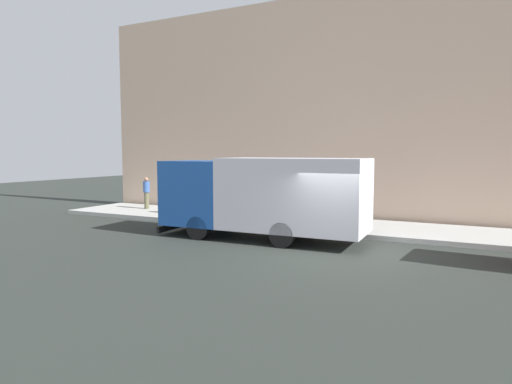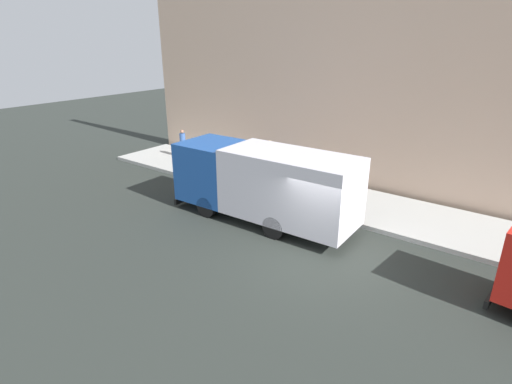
{
  "view_description": "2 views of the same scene",
  "coord_description": "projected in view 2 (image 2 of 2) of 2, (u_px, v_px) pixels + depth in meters",
  "views": [
    {
      "loc": [
        -13.06,
        -3.9,
        3.14
      ],
      "look_at": [
        0.79,
        3.03,
        1.77
      ],
      "focal_mm": 31.36,
      "sensor_mm": 36.0,
      "label": 1
    },
    {
      "loc": [
        -10.55,
        -5.51,
        6.9
      ],
      "look_at": [
        0.77,
        2.97,
        1.41
      ],
      "focal_mm": 28.23,
      "sensor_mm": 36.0,
      "label": 2
    }
  ],
  "objects": [
    {
      "name": "large_utility_truck",
      "position": [
        263.0,
        182.0,
        15.57
      ],
      "size": [
        2.55,
        7.65,
        2.95
      ],
      "rotation": [
        0.0,
        0.0,
        0.03
      ],
      "color": "#1C4C9D",
      "rests_on": "ground"
    },
    {
      "name": "building_facade",
      "position": [
        404.0,
        80.0,
        17.02
      ],
      "size": [
        0.5,
        30.0,
        10.37
      ],
      "primitive_type": "cube",
      "color": "#CDAC92",
      "rests_on": "ground"
    },
    {
      "name": "pedestrian_walking",
      "position": [
        270.0,
        155.0,
        21.25
      ],
      "size": [
        0.51,
        0.51,
        1.65
      ],
      "rotation": [
        0.0,
        0.0,
        3.74
      ],
      "color": "#474157",
      "rests_on": "sidewalk"
    },
    {
      "name": "pedestrian_third",
      "position": [
        183.0,
        143.0,
        23.57
      ],
      "size": [
        0.44,
        0.44,
        1.66
      ],
      "rotation": [
        0.0,
        0.0,
        0.42
      ],
      "color": "brown",
      "rests_on": "sidewalk"
    },
    {
      "name": "sidewalk",
      "position": [
        370.0,
        208.0,
        17.07
      ],
      "size": [
        3.8,
        30.0,
        0.18
      ],
      "primitive_type": "cube",
      "color": "#A8A9A4",
      "rests_on": "ground"
    },
    {
      "name": "street_sign_post",
      "position": [
        293.0,
        171.0,
        17.18
      ],
      "size": [
        0.44,
        0.08,
        2.24
      ],
      "color": "#4C5156",
      "rests_on": "sidewalk"
    },
    {
      "name": "pedestrian_standing",
      "position": [
        210.0,
        155.0,
        21.27
      ],
      "size": [
        0.53,
        0.53,
        1.63
      ],
      "rotation": [
        0.0,
        0.0,
        5.39
      ],
      "color": "brown",
      "rests_on": "sidewalk"
    },
    {
      "name": "ground",
      "position": [
        313.0,
        257.0,
        13.45
      ],
      "size": [
        80.0,
        80.0,
        0.0
      ],
      "primitive_type": "plane",
      "color": "#292E2A"
    }
  ]
}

